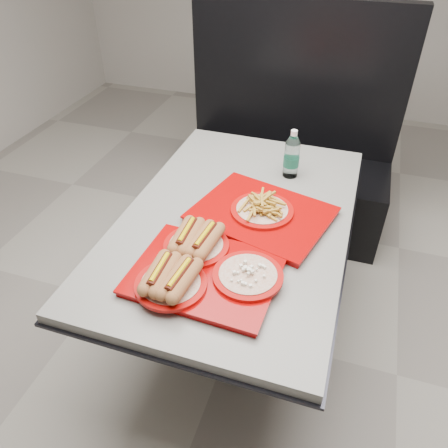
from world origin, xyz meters
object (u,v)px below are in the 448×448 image
(water_bottle, at_px, (292,157))
(booth_bench, at_px, (285,163))
(diner_table, at_px, (236,246))
(tray_near, at_px, (200,267))
(tray_far, at_px, (262,212))

(water_bottle, bearing_deg, booth_bench, 101.35)
(diner_table, xyz_separation_m, tray_near, (-0.02, -0.37, 0.20))
(diner_table, xyz_separation_m, tray_far, (0.10, 0.02, 0.20))
(diner_table, height_order, tray_far, tray_far)
(tray_far, bearing_deg, tray_near, -107.10)
(booth_bench, distance_m, tray_near, 1.52)
(booth_bench, xyz_separation_m, tray_near, (-0.02, -1.47, 0.39))
(tray_near, bearing_deg, booth_bench, 89.27)
(booth_bench, relative_size, tray_far, 2.24)
(tray_near, distance_m, tray_far, 0.41)
(tray_far, bearing_deg, booth_bench, 95.33)
(diner_table, relative_size, booth_bench, 1.05)
(diner_table, distance_m, booth_bench, 1.11)
(booth_bench, relative_size, water_bottle, 5.95)
(tray_near, xyz_separation_m, tray_far, (0.12, 0.39, -0.01))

